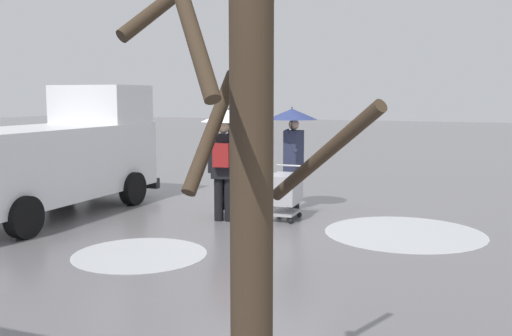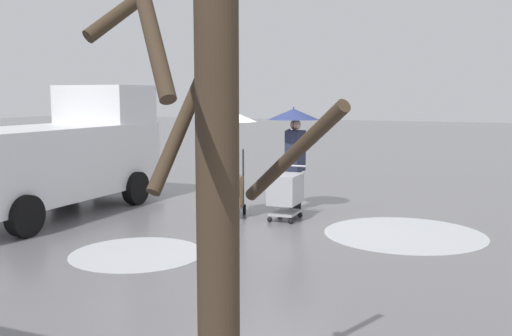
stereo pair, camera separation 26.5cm
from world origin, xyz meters
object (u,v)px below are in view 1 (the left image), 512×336
Objects in this scene: pedestrian_pink_side at (293,134)px; pedestrian_black_side at (226,139)px; bare_tree_near at (248,221)px; shopping_cart_vendor at (285,190)px; cargo_van_parked_right at (53,155)px; hand_dolly_boxes at (230,192)px.

pedestrian_black_side is at bearing 60.66° from pedestrian_pink_side.
shopping_cart_vendor is at bearing -71.99° from bare_tree_near.
bare_tree_near reaches higher than cargo_van_parked_right.
bare_tree_near is (-3.50, 7.26, 1.19)m from hand_dolly_boxes.
bare_tree_near is (-3.40, 6.91, 0.11)m from pedestrian_black_side.
pedestrian_black_side is at bearing 28.71° from shopping_cart_vendor.
pedestrian_black_side reaches higher than shopping_cart_vendor.
cargo_van_parked_right is 3.67m from hand_dolly_boxes.
bare_tree_near reaches higher than shopping_cart_vendor.
shopping_cart_vendor is 1.09m from hand_dolly_boxes.
shopping_cart_vendor is 0.29× the size of bare_tree_near.
pedestrian_pink_side is at bearing -72.84° from bare_tree_near.
cargo_van_parked_right reaches higher than pedestrian_black_side.
shopping_cart_vendor is 7.91m from bare_tree_near.
shopping_cart_vendor is at bearing -151.29° from pedestrian_black_side.
cargo_van_parked_right is 9.38m from bare_tree_near.
cargo_van_parked_right is at bearing 16.14° from hand_dolly_boxes.
pedestrian_black_side is (0.82, 1.46, -0.01)m from pedestrian_pink_side.
pedestrian_black_side is at bearing -169.66° from cargo_van_parked_right.
cargo_van_parked_right is 5.27× the size of shopping_cart_vendor.
cargo_van_parked_right is at bearing 14.66° from shopping_cart_vendor.
hand_dolly_boxes is at bearing -75.13° from pedestrian_black_side.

